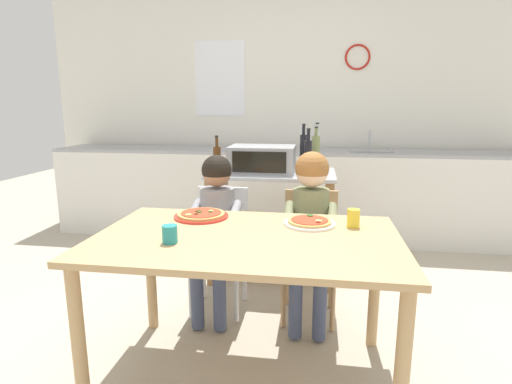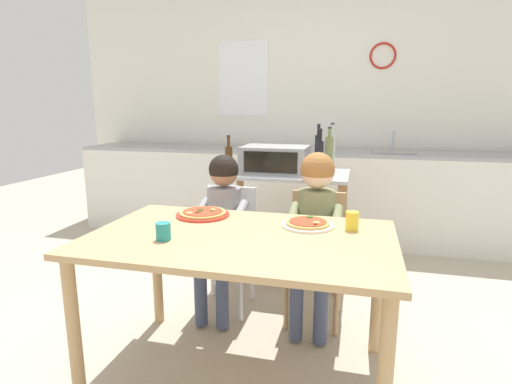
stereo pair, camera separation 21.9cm
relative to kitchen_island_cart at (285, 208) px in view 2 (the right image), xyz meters
name	(u,v)px [view 2 (the right image)]	position (x,y,z in m)	size (l,w,h in m)	color
ground_plane	(281,286)	(0.02, -0.21, -0.57)	(10.83, 10.83, 0.00)	#B7AD99
back_wall_tiled	(312,106)	(0.02, 1.48, 0.78)	(5.38, 0.14, 2.70)	white
kitchen_counter	(305,194)	(0.02, 1.07, -0.11)	(4.84, 0.60, 1.12)	silver
kitchen_island_cart	(285,208)	(0.00, 0.00, 0.00)	(0.97, 0.60, 0.85)	#B7BABF
toaster_oven	(275,159)	(-0.08, -0.02, 0.39)	(0.50, 0.37, 0.20)	#999BA0
bottle_clear_vinegar	(318,151)	(0.23, 0.19, 0.43)	(0.05, 0.05, 0.37)	black
bottle_dark_olive_oil	(329,155)	(0.33, -0.01, 0.43)	(0.06, 0.06, 0.35)	olive
bottle_slim_sauce	(320,157)	(0.28, -0.15, 0.43)	(0.05, 0.05, 0.35)	black
bottle_tall_green_wine	(229,160)	(-0.38, -0.24, 0.40)	(0.06, 0.06, 0.29)	#4C2D14
bottle_brown_beer	(332,151)	(0.34, 0.17, 0.44)	(0.05, 0.05, 0.37)	#ADB7B2
dining_table	(241,254)	(0.02, -1.29, 0.09)	(1.45, 0.89, 0.75)	tan
dining_chair_left	(228,238)	(-0.29, -0.57, -0.09)	(0.36, 0.36, 0.81)	silver
dining_chair_right	(316,247)	(0.31, -0.59, -0.09)	(0.36, 0.36, 0.81)	tan
child_in_grey_shirt	(221,216)	(-0.29, -0.69, 0.10)	(0.32, 0.42, 1.04)	#424C6B
child_in_olive_shirt	(315,217)	(0.31, -0.70, 0.13)	(0.32, 0.42, 1.07)	#424C6B
pizza_plate_red_rimmed	(203,214)	(-0.29, -1.01, 0.20)	(0.30, 0.30, 0.03)	red
pizza_plate_white	(308,224)	(0.31, -1.06, 0.20)	(0.27, 0.27, 0.03)	white
drinking_cup_yellow	(352,221)	(0.53, -1.07, 0.23)	(0.06, 0.06, 0.09)	yellow
drinking_cup_teal	(163,231)	(-0.30, -1.44, 0.22)	(0.07, 0.07, 0.08)	teal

